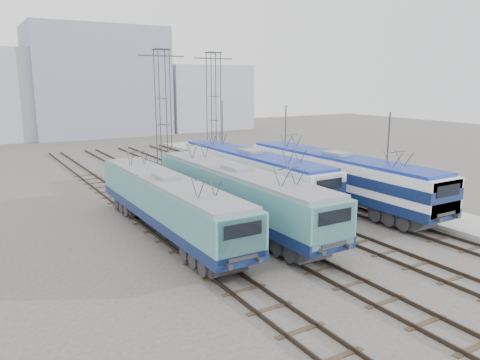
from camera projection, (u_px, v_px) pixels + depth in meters
The scene contains 13 objects.
ground at pixel (307, 239), 27.42m from camera, with size 160.00×160.00×0.00m, color #514C47.
platform at pixel (342, 190), 39.23m from camera, with size 4.00×70.00×0.30m, color #9E9E99.
locomotive_far_left at pixel (169, 201), 27.42m from camera, with size 2.74×17.30×3.26m.
locomotive_center_left at pixel (238, 192), 29.29m from camera, with size 2.87×18.12×3.41m.
locomotive_center_right at pixel (252, 170), 36.21m from camera, with size 2.87×18.16×3.41m.
locomotive_far_right at pixel (338, 174), 34.43m from camera, with size 2.94×18.59×3.49m.
catenary_tower_west at pixel (163, 107), 44.54m from camera, with size 4.50×1.20×12.00m.
catenary_tower_east at pixel (214, 105), 49.47m from camera, with size 4.50×1.20×12.00m.
mast_front at pixel (387, 163), 32.69m from camera, with size 0.12×0.12×7.00m, color #3F4247.
mast_mid at pixel (285, 143), 42.77m from camera, with size 0.12×0.12×7.00m, color #3F4247.
mast_rear at pixel (222, 132), 52.86m from camera, with size 0.12×0.12×7.00m, color #3F4247.
building_center at pixel (97, 82), 79.67m from camera, with size 22.00×14.00×18.00m, color #848BA2.
building_east at pixel (203, 98), 90.31m from camera, with size 16.00×12.00×12.00m, color #9EA8B1.
Camera 1 is at (-16.76, -20.41, 9.06)m, focal length 35.00 mm.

